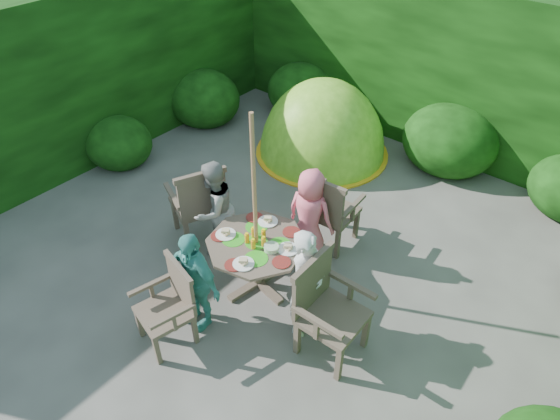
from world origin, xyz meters
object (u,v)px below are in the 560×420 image
Objects in this scene: garden_chair_back at (329,210)px; child_back at (310,215)px; dome_tent at (321,153)px; garden_chair_left at (199,203)px; child_front at (194,280)px; garden_chair_right at (326,307)px; patio_table at (257,249)px; child_left at (214,209)px; parasol_pole at (255,210)px; garden_chair_front at (170,304)px; child_right at (307,284)px.

child_back is at bearing 72.32° from garden_chair_back.
child_back is 2.44m from dome_tent.
garden_chair_left is 1.34m from child_front.
garden_chair_right is 0.87× the size of child_back.
patio_table is 1.09m from garden_chair_back.
child_left is (-1.86, 0.33, 0.06)m from garden_chair_right.
child_back is (1.21, 0.63, 0.04)m from garden_chair_left.
patio_table is at bearing 78.26° from garden_chair_right.
parasol_pole reaches higher than garden_chair_front.
garden_chair_left is (-1.08, 0.16, -0.53)m from parasol_pole.
patio_table is at bearing 74.24° from child_left.
parasol_pole is at bearing 80.10° from child_right.
garden_chair_left is (-1.08, 0.16, 0.02)m from patio_table.
parasol_pole is 0.94m from child_back.
child_front is (-1.20, -0.59, 0.04)m from garden_chair_right.
garden_chair_back is at bearing 79.63° from patio_table.
parasol_pole is (-0.00, -0.00, 0.55)m from patio_table.
child_front is 3.76m from dome_tent.
child_right is at bearing 104.43° from garden_chair_left.
child_left is (-0.79, 0.13, -0.48)m from parasol_pole.
child_right is (0.79, -0.13, -0.46)m from parasol_pole.
garden_chair_front is 4.02m from dome_tent.
dome_tent is (-1.33, 1.71, -0.54)m from garden_chair_back.
child_right is at bearing 119.19° from child_back.
child_back is (-0.07, -0.29, 0.06)m from garden_chair_back.
garden_chair_front is 1.37m from child_left.
parasol_pole is at bearing 82.41° from child_front.
garden_chair_left is 0.85× the size of child_left.
garden_chair_back is (0.20, 1.07, -0.56)m from parasol_pole.
child_front is (0.66, -0.92, -0.02)m from child_left.
child_left is 1.13m from child_front.
child_left is (0.29, -0.03, 0.06)m from garden_chair_left.
child_left is at bearing 108.20° from garden_chair_left.
dome_tent is (-1.13, 2.79, -1.10)m from parasol_pole.
child_front is (-0.26, -1.58, 0.00)m from child_back.
garden_chair_right is at bearing 127.26° from child_back.
dome_tent is at bearing 112.12° from patio_table.
dome_tent is (-1.13, 2.79, -0.55)m from patio_table.
patio_table is 3.06m from dome_tent.
parasol_pole reaches higher than child_left.
garden_chair_back is at bearing 148.90° from garden_chair_left.
garden_chair_back is 0.42× the size of dome_tent.
child_front is at bearing 75.80° from garden_chair_back.
parasol_pole is at bearing -60.72° from dome_tent.
child_right is (0.59, -1.21, 0.10)m from garden_chair_back.
child_back is (0.92, 0.66, -0.02)m from child_left.
garden_chair_right is at bearing 73.65° from child_left.
dome_tent reaches higher than garden_chair_left.
child_back is at bearing 82.41° from child_front.
garden_chair_right is at bearing 49.30° from garden_chair_front.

